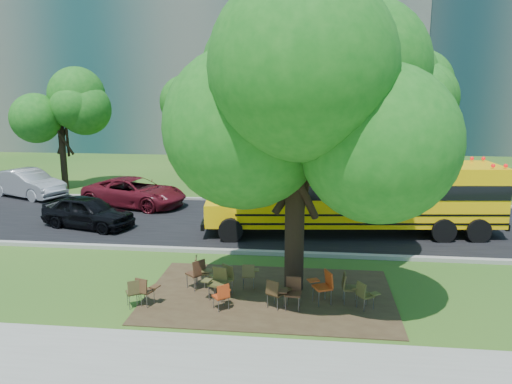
# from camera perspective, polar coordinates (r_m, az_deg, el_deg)

# --- Properties ---
(ground) EXTENTS (160.00, 160.00, 0.00)m
(ground) POSITION_cam_1_polar(r_m,az_deg,el_deg) (15.15, -2.15, -10.81)
(ground) COLOR #26531A
(ground) RESTS_ON ground
(sidewalk) EXTENTS (60.00, 4.00, 0.04)m
(sidewalk) POSITION_cam_1_polar(r_m,az_deg,el_deg) (10.78, -6.40, -20.99)
(sidewalk) COLOR gray
(sidewalk) RESTS_ON ground
(dirt_patch) EXTENTS (7.00, 4.50, 0.03)m
(dirt_patch) POSITION_cam_1_polar(r_m,az_deg,el_deg) (14.58, 1.53, -11.69)
(dirt_patch) COLOR #382819
(dirt_patch) RESTS_ON ground
(asphalt_road) EXTENTS (80.00, 8.00, 0.04)m
(asphalt_road) POSITION_cam_1_polar(r_m,az_deg,el_deg) (21.71, 0.62, -3.60)
(asphalt_road) COLOR black
(asphalt_road) RESTS_ON ground
(kerb_near) EXTENTS (80.00, 0.25, 0.14)m
(kerb_near) POSITION_cam_1_polar(r_m,az_deg,el_deg) (17.90, -0.70, -6.89)
(kerb_near) COLOR gray
(kerb_near) RESTS_ON ground
(kerb_far) EXTENTS (80.00, 0.25, 0.14)m
(kerb_far) POSITION_cam_1_polar(r_m,az_deg,el_deg) (25.65, 1.56, -1.02)
(kerb_far) COLOR gray
(kerb_far) RESTS_ON ground
(building_main) EXTENTS (38.00, 16.00, 22.00)m
(building_main) POSITION_cam_1_polar(r_m,az_deg,el_deg) (51.06, -5.23, 17.80)
(building_main) COLOR #62625D
(building_main) RESTS_ON ground
(bg_tree_0) EXTENTS (5.20, 5.20, 7.18)m
(bg_tree_0) POSITION_cam_1_polar(r_m,az_deg,el_deg) (30.32, -21.56, 8.77)
(bg_tree_0) COLOR black
(bg_tree_0) RESTS_ON ground
(bg_tree_2) EXTENTS (4.80, 4.80, 6.62)m
(bg_tree_2) POSITION_cam_1_polar(r_m,az_deg,el_deg) (30.68, -7.04, 8.87)
(bg_tree_2) COLOR black
(bg_tree_2) RESTS_ON ground
(bg_tree_3) EXTENTS (5.60, 5.60, 7.84)m
(bg_tree_3) POSITION_cam_1_polar(r_m,az_deg,el_deg) (28.41, 18.69, 9.74)
(bg_tree_3) COLOR black
(bg_tree_3) RESTS_ON ground
(main_tree) EXTENTS (7.20, 7.20, 8.69)m
(main_tree) POSITION_cam_1_polar(r_m,az_deg,el_deg) (13.87, 4.64, 8.68)
(main_tree) COLOR black
(main_tree) RESTS_ON ground
(school_bus) EXTENTS (11.77, 3.77, 2.83)m
(school_bus) POSITION_cam_1_polar(r_m,az_deg,el_deg) (20.34, 12.20, -0.26)
(school_bus) COLOR #F9BC07
(school_bus) RESTS_ON ground
(chair_0) EXTENTS (0.54, 0.66, 0.80)m
(chair_0) POSITION_cam_1_polar(r_m,az_deg,el_deg) (14.08, -13.67, -10.82)
(chair_0) COLOR #42391C
(chair_0) RESTS_ON ground
(chair_1) EXTENTS (0.66, 0.51, 0.84)m
(chair_1) POSITION_cam_1_polar(r_m,az_deg,el_deg) (14.04, -12.61, -10.73)
(chair_1) COLOR #492D1A
(chair_1) RESTS_ON ground
(chair_2) EXTENTS (0.52, 0.65, 0.77)m
(chair_2) POSITION_cam_1_polar(r_m,az_deg,el_deg) (13.53, -3.88, -11.56)
(chair_2) COLOR #AD3612
(chair_2) RESTS_ON ground
(chair_3) EXTENTS (0.69, 0.54, 0.92)m
(chair_3) POSITION_cam_1_polar(r_m,az_deg,el_deg) (14.18, -4.44, -9.99)
(chair_3) COLOR #48451F
(chair_3) RESTS_ON ground
(chair_4) EXTENTS (0.70, 0.55, 0.83)m
(chair_4) POSITION_cam_1_polar(r_m,az_deg,el_deg) (13.58, 2.26, -11.24)
(chair_4) COLOR #3D2A15
(chair_4) RESTS_ON ground
(chair_5) EXTENTS (0.59, 0.51, 0.88)m
(chair_5) POSITION_cam_1_polar(r_m,az_deg,el_deg) (13.61, 4.16, -11.09)
(chair_5) COLOR #4B2B1A
(chair_5) RESTS_ON ground
(chair_6) EXTENTS (0.75, 0.64, 0.94)m
(chair_6) POSITION_cam_1_polar(r_m,az_deg,el_deg) (14.00, 7.75, -10.33)
(chair_6) COLOR #A83A11
(chair_6) RESTS_ON ground
(chair_7) EXTENTS (0.66, 0.52, 0.79)m
(chair_7) POSITION_cam_1_polar(r_m,az_deg,el_deg) (13.83, 12.33, -11.22)
(chair_7) COLOR #47451F
(chair_7) RESTS_ON ground
(chair_8) EXTENTS (0.63, 0.80, 0.93)m
(chair_8) POSITION_cam_1_polar(r_m,az_deg,el_deg) (14.88, -6.72, -8.94)
(chair_8) COLOR #432617
(chair_8) RESTS_ON ground
(chair_9) EXTENTS (0.73, 0.58, 0.86)m
(chair_9) POSITION_cam_1_polar(r_m,az_deg,el_deg) (14.52, -3.63, -9.60)
(chair_9) COLOR brown
(chair_9) RESTS_ON ground
(chair_10) EXTENTS (0.64, 0.64, 0.95)m
(chair_10) POSITION_cam_1_polar(r_m,az_deg,el_deg) (14.97, -6.41, -8.75)
(chair_10) COLOR #4F4222
(chair_10) RESTS_ON ground
(chair_11) EXTENTS (0.52, 0.51, 0.78)m
(chair_11) POSITION_cam_1_polar(r_m,az_deg,el_deg) (14.87, -0.78, -9.24)
(chair_11) COLOR brown
(chair_11) RESTS_ON ground
(chair_12) EXTENTS (0.52, 0.56, 0.87)m
(chair_12) POSITION_cam_1_polar(r_m,az_deg,el_deg) (14.10, 10.55, -10.45)
(chair_12) COLOR #423A1C
(chair_12) RESTS_ON ground
(black_car) EXTENTS (4.30, 2.61, 1.37)m
(black_car) POSITION_cam_1_polar(r_m,az_deg,el_deg) (22.13, -18.65, -2.16)
(black_car) COLOR black
(black_car) RESTS_ON ground
(bg_car_silver) EXTENTS (4.84, 3.27, 1.51)m
(bg_car_silver) POSITION_cam_1_polar(r_m,az_deg,el_deg) (29.31, -24.65, 0.89)
(bg_car_silver) COLOR #9C9CA1
(bg_car_silver) RESTS_ON ground
(bg_car_red) EXTENTS (5.62, 3.67, 1.44)m
(bg_car_red) POSITION_cam_1_polar(r_m,az_deg,el_deg) (25.34, -13.66, -0.03)
(bg_car_red) COLOR #540E18
(bg_car_red) RESTS_ON ground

